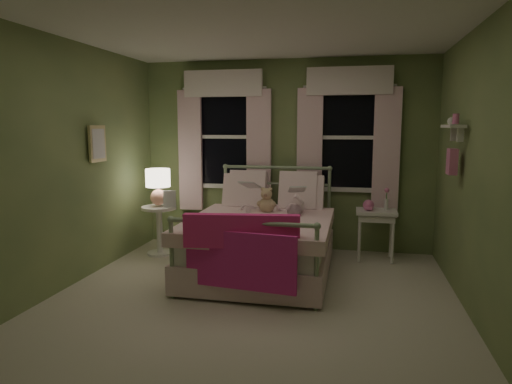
% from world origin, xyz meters
% --- Properties ---
extents(room_shell, '(4.20, 4.20, 4.20)m').
position_xyz_m(room_shell, '(0.00, 0.00, 1.30)').
color(room_shell, beige).
rests_on(room_shell, ground).
extents(bed, '(1.58, 2.04, 1.18)m').
position_xyz_m(bed, '(-0.08, 0.92, 0.38)').
color(bed, white).
rests_on(bed, ground).
extents(pink_throw, '(1.10, 0.28, 0.71)m').
position_xyz_m(pink_throw, '(-0.08, -0.10, 0.61)').
color(pink_throw, '#ED2E85').
rests_on(pink_throw, bed).
extents(child_left, '(0.27, 0.20, 0.68)m').
position_xyz_m(child_left, '(-0.36, 1.34, 0.91)').
color(child_left, '#F7D1DD').
rests_on(child_left, bed).
extents(child_right, '(0.44, 0.38, 0.81)m').
position_xyz_m(child_right, '(0.20, 1.34, 0.97)').
color(child_right, '#F7D1DD').
rests_on(child_right, bed).
extents(book_left, '(0.22, 0.16, 0.26)m').
position_xyz_m(book_left, '(-0.36, 1.09, 0.96)').
color(book_left, beige).
rests_on(book_left, child_left).
extents(book_right, '(0.22, 0.15, 0.26)m').
position_xyz_m(book_right, '(0.20, 1.09, 0.92)').
color(book_right, beige).
rests_on(book_right, child_right).
extents(teddy_bear, '(0.23, 0.19, 0.32)m').
position_xyz_m(teddy_bear, '(-0.08, 1.19, 0.79)').
color(teddy_bear, tan).
rests_on(teddy_bear, bed).
extents(nightstand_left, '(0.46, 0.46, 0.65)m').
position_xyz_m(nightstand_left, '(-1.56, 1.36, 0.42)').
color(nightstand_left, white).
rests_on(nightstand_left, ground).
extents(table_lamp, '(0.32, 0.32, 0.48)m').
position_xyz_m(table_lamp, '(-1.56, 1.36, 0.95)').
color(table_lamp, '#E19C85').
rests_on(table_lamp, nightstand_left).
extents(book_nightstand, '(0.23, 0.27, 0.02)m').
position_xyz_m(book_nightstand, '(-1.46, 1.28, 0.66)').
color(book_nightstand, beige).
rests_on(book_nightstand, nightstand_left).
extents(nightstand_right, '(0.50, 0.40, 0.64)m').
position_xyz_m(nightstand_right, '(1.24, 1.69, 0.55)').
color(nightstand_right, white).
rests_on(nightstand_right, ground).
extents(pink_toy, '(0.14, 0.19, 0.14)m').
position_xyz_m(pink_toy, '(1.14, 1.69, 0.71)').
color(pink_toy, pink).
rests_on(pink_toy, nightstand_right).
extents(bud_vase, '(0.06, 0.06, 0.28)m').
position_xyz_m(bud_vase, '(1.36, 1.74, 0.79)').
color(bud_vase, white).
rests_on(bud_vase, nightstand_right).
extents(window_left, '(1.34, 0.13, 1.96)m').
position_xyz_m(window_left, '(-0.85, 2.03, 1.62)').
color(window_left, black).
rests_on(window_left, room_shell).
extents(window_right, '(1.34, 0.13, 1.96)m').
position_xyz_m(window_right, '(0.85, 2.03, 1.62)').
color(window_right, black).
rests_on(window_right, room_shell).
extents(wall_shelf, '(0.15, 0.50, 0.60)m').
position_xyz_m(wall_shelf, '(1.90, 0.70, 1.52)').
color(wall_shelf, white).
rests_on(wall_shelf, room_shell).
extents(framed_picture, '(0.03, 0.32, 0.42)m').
position_xyz_m(framed_picture, '(-1.95, 0.60, 1.50)').
color(framed_picture, beige).
rests_on(framed_picture, room_shell).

